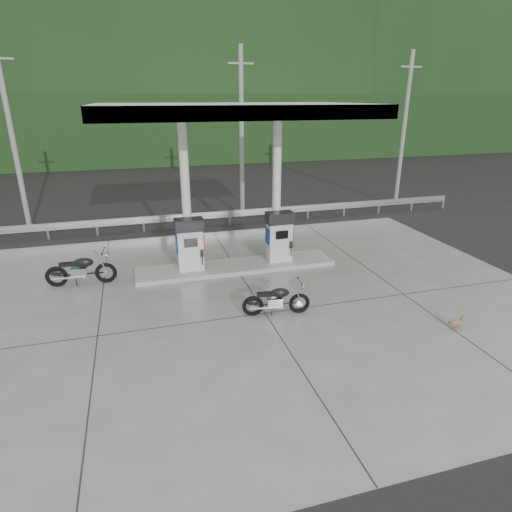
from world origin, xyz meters
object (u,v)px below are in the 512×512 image
object	(u,v)px
motorcycle_left	(81,270)
motorcycle_right	(276,300)
gas_pump_right	(279,237)
gas_pump_left	(190,245)
duck	(456,323)

from	to	relation	value
motorcycle_left	motorcycle_right	distance (m)	6.56
gas_pump_right	motorcycle_right	xyz separation A→B (m)	(-1.32, -3.62, -0.63)
gas_pump_left	duck	xyz separation A→B (m)	(6.18, -5.71, -0.88)
gas_pump_left	duck	size ratio (longest dim) A/B	3.85
motorcycle_left	duck	distance (m)	11.31
motorcycle_right	motorcycle_left	bearing A→B (deg)	154.66
gas_pump_left	motorcycle_right	world-z (taller)	gas_pump_left
duck	motorcycle_left	bearing A→B (deg)	152.50
gas_pump_right	motorcycle_right	distance (m)	3.91
gas_pump_left	gas_pump_right	distance (m)	3.20
duck	gas_pump_right	bearing A→B (deg)	120.67
motorcycle_left	gas_pump_left	bearing A→B (deg)	3.12
gas_pump_right	motorcycle_left	bearing A→B (deg)	179.62
motorcycle_right	duck	distance (m)	4.78
gas_pump_left	motorcycle_left	bearing A→B (deg)	179.28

